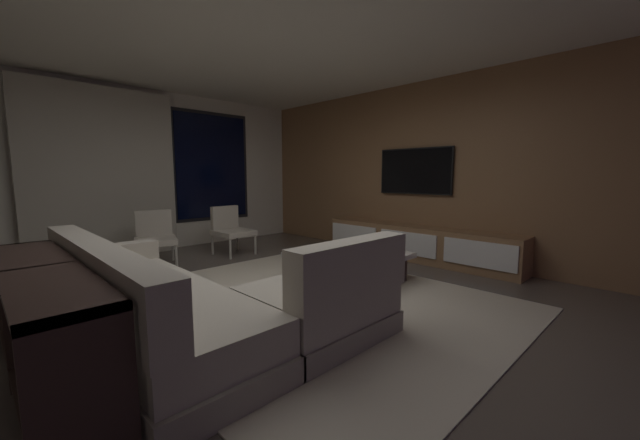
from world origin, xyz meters
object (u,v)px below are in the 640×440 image
object	(u,v)px
accent_chair_near_window	(230,228)
book_stack_on_coffee_table	(363,249)
accent_chair_by_curtain	(155,235)
mounted_tv	(415,171)
console_table_behind_couch	(44,318)
media_console	(418,244)
coffee_table	(349,266)
sectional_couch	(197,305)

from	to	relation	value
accent_chair_near_window	book_stack_on_coffee_table	bearing A→B (deg)	-83.20
accent_chair_by_curtain	mounted_tv	distance (m)	3.99
accent_chair_by_curtain	console_table_behind_couch	size ratio (longest dim) A/B	0.37
book_stack_on_coffee_table	accent_chair_by_curtain	xyz separation A→B (m)	(-1.46, 2.64, 0.03)
media_console	console_table_behind_couch	distance (m)	4.54
coffee_table	console_table_behind_couch	world-z (taller)	console_table_behind_couch
coffee_table	book_stack_on_coffee_table	size ratio (longest dim) A/B	4.34
accent_chair_by_curtain	console_table_behind_couch	world-z (taller)	accent_chair_by_curtain
coffee_table	accent_chair_by_curtain	distance (m)	2.86
coffee_table	media_console	size ratio (longest dim) A/B	0.37
accent_chair_near_window	media_console	distance (m)	3.00
console_table_behind_couch	sectional_couch	bearing A→B (deg)	-8.08
book_stack_on_coffee_table	accent_chair_by_curtain	world-z (taller)	accent_chair_by_curtain
mounted_tv	coffee_table	bearing A→B (deg)	-173.79
sectional_couch	accent_chair_by_curtain	size ratio (longest dim) A/B	3.21
sectional_couch	accent_chair_by_curtain	distance (m)	2.83
book_stack_on_coffee_table	accent_chair_near_window	distance (m)	2.54
sectional_couch	media_console	distance (m)	3.63
accent_chair_near_window	accent_chair_by_curtain	distance (m)	1.16
mounted_tv	console_table_behind_couch	xyz separation A→B (m)	(-4.72, -0.28, -0.93)
accent_chair_by_curtain	console_table_behind_couch	bearing A→B (deg)	-121.61
accent_chair_by_curtain	book_stack_on_coffee_table	bearing A→B (deg)	-61.08
book_stack_on_coffee_table	media_console	world-z (taller)	media_console
sectional_couch	accent_chair_near_window	size ratio (longest dim) A/B	3.21
coffee_table	mounted_tv	bearing A→B (deg)	6.21
book_stack_on_coffee_table	mounted_tv	xyz separation A→B (m)	(1.66, 0.31, 0.94)
sectional_couch	accent_chair_by_curtain	xyz separation A→B (m)	(0.69, 2.74, 0.14)
sectional_couch	mounted_tv	size ratio (longest dim) A/B	2.03
mounted_tv	console_table_behind_couch	world-z (taller)	mounted_tv
book_stack_on_coffee_table	mounted_tv	size ratio (longest dim) A/B	0.22
accent_chair_by_curtain	media_console	world-z (taller)	accent_chair_by_curtain
sectional_couch	coffee_table	distance (m)	2.05
sectional_couch	accent_chair_by_curtain	world-z (taller)	sectional_couch
coffee_table	accent_chair_near_window	world-z (taller)	accent_chair_near_window
media_console	accent_chair_by_curtain	bearing A→B (deg)	139.36
coffee_table	sectional_couch	bearing A→B (deg)	-173.79
coffee_table	book_stack_on_coffee_table	world-z (taller)	book_stack_on_coffee_table
accent_chair_near_window	console_table_behind_couch	xyz separation A→B (m)	(-2.76, -2.49, -0.02)
accent_chair_near_window	mounted_tv	xyz separation A→B (m)	(1.96, -2.21, 0.92)
media_console	mounted_tv	distance (m)	1.13
sectional_couch	mounted_tv	distance (m)	3.97
mounted_tv	sectional_couch	bearing A→B (deg)	-173.79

